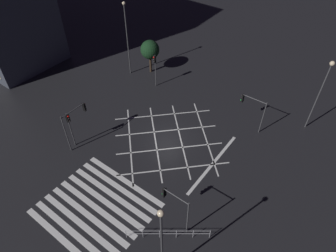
% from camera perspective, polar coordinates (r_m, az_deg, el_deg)
% --- Properties ---
extents(ground_plane, '(200.00, 200.00, 0.00)m').
position_cam_1_polar(ground_plane, '(31.81, 0.00, -2.56)').
color(ground_plane, black).
extents(road_markings, '(13.59, 20.95, 0.01)m').
position_cam_1_polar(road_markings, '(28.17, -8.92, -11.58)').
color(road_markings, silver).
rests_on(road_markings, ground_plane).
extents(traffic_light_ne_main, '(2.82, 0.36, 4.09)m').
position_cam_1_polar(traffic_light_ne_main, '(32.41, 15.65, 3.76)').
color(traffic_light_ne_main, '#424244').
rests_on(traffic_light_ne_main, ground_plane).
extents(traffic_light_se_main, '(2.50, 0.36, 4.14)m').
position_cam_1_polar(traffic_light_se_main, '(23.39, 1.23, -14.39)').
color(traffic_light_se_main, '#424244').
rests_on(traffic_light_se_main, ground_plane).
extents(traffic_light_nw_cross, '(0.36, 0.39, 4.46)m').
position_cam_1_polar(traffic_light_nw_cross, '(37.47, -2.52, 11.58)').
color(traffic_light_nw_cross, '#424244').
rests_on(traffic_light_nw_cross, ground_plane).
extents(traffic_light_sw_main, '(0.39, 0.36, 4.29)m').
position_cam_1_polar(traffic_light_sw_main, '(30.62, -18.25, 0.44)').
color(traffic_light_sw_main, '#424244').
rests_on(traffic_light_sw_main, ground_plane).
extents(traffic_light_sw_cross, '(0.36, 2.98, 4.54)m').
position_cam_1_polar(traffic_light_sw_cross, '(30.57, -17.17, 1.44)').
color(traffic_light_sw_cross, '#424244').
rests_on(traffic_light_sw_cross, ground_plane).
extents(street_lamp_east, '(0.48, 0.48, 8.29)m').
position_cam_1_polar(street_lamp_east, '(33.32, 27.44, 6.98)').
color(street_lamp_east, '#424244').
rests_on(street_lamp_east, ground_plane).
extents(street_lamp_west, '(0.40, 0.40, 9.67)m').
position_cam_1_polar(street_lamp_west, '(39.15, -7.89, 17.28)').
color(street_lamp_west, '#424244').
rests_on(street_lamp_west, ground_plane).
extents(street_lamp_far, '(0.41, 0.41, 8.59)m').
position_cam_1_polar(street_lamp_far, '(19.33, -1.23, -20.77)').
color(street_lamp_far, '#424244').
rests_on(street_lamp_far, ground_plane).
extents(street_tree_near, '(2.49, 2.49, 4.57)m').
position_cam_1_polar(street_tree_near, '(40.42, -3.46, 14.28)').
color(street_tree_near, '#38281C').
rests_on(street_tree_near, ground_plane).
extents(pedestrian_railing, '(5.34, 4.00, 1.05)m').
position_cam_1_polar(pedestrian_railing, '(24.84, -0.00, -19.74)').
color(pedestrian_railing, '#B7B7BC').
rests_on(pedestrian_railing, ground_plane).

